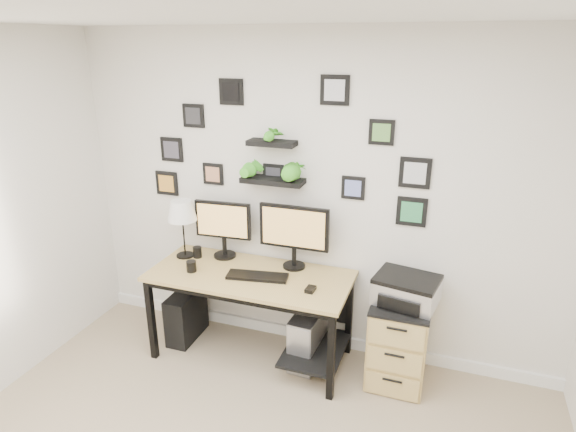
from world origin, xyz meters
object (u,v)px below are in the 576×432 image
at_px(monitor_right, 294,232).
at_px(file_cabinet, 399,341).
at_px(pc_tower_black, 186,315).
at_px(mug, 191,266).
at_px(table_lamp, 182,212).
at_px(monitor_left, 223,225).
at_px(desk, 256,287).
at_px(pc_tower_grey, 308,337).
at_px(printer, 406,290).

height_order(monitor_right, file_cabinet, monitor_right).
height_order(monitor_right, pc_tower_black, monitor_right).
relative_size(mug, file_cabinet, 0.13).
xyz_separation_m(table_lamp, mug, (0.20, -0.24, -0.36)).
xyz_separation_m(monitor_right, table_lamp, (-0.95, -0.10, 0.09)).
height_order(pc_tower_black, file_cabinet, file_cabinet).
relative_size(table_lamp, pc_tower_black, 1.15).
relative_size(monitor_left, table_lamp, 0.99).
xyz_separation_m(desk, mug, (-0.49, -0.14, 0.17)).
bearing_deg(file_cabinet, mug, -172.96).
relative_size(monitor_right, pc_tower_black, 1.31).
height_order(monitor_left, pc_tower_black, monitor_left).
distance_m(monitor_right, pc_tower_black, 1.27).
distance_m(table_lamp, mug, 0.47).
bearing_deg(pc_tower_grey, pc_tower_black, -179.00).
bearing_deg(pc_tower_grey, table_lamp, 176.88).
bearing_deg(monitor_right, monitor_left, 179.93).
height_order(file_cabinet, printer, printer).
distance_m(table_lamp, printer, 1.89).
relative_size(table_lamp, printer, 1.00).
distance_m(pc_tower_grey, printer, 0.91).
height_order(monitor_right, mug, monitor_right).
xyz_separation_m(monitor_left, file_cabinet, (1.51, -0.14, -0.70)).
bearing_deg(pc_tower_grey, monitor_left, 168.78).
relative_size(mug, pc_tower_black, 0.20).
bearing_deg(desk, file_cabinet, 2.91).
bearing_deg(printer, monitor_right, 172.25).
bearing_deg(monitor_right, mug, -155.77).
bearing_deg(table_lamp, file_cabinet, -1.19).
bearing_deg(printer, mug, -172.68).
bearing_deg(printer, table_lamp, 179.16).
relative_size(monitor_left, printer, 0.98).
relative_size(pc_tower_grey, printer, 0.93).
distance_m(monitor_right, file_cabinet, 1.16).
height_order(monitor_left, mug, monitor_left).
bearing_deg(file_cabinet, printer, 28.24).
relative_size(desk, monitor_right, 2.82).
distance_m(monitor_left, pc_tower_black, 0.90).
relative_size(table_lamp, pc_tower_grey, 1.07).
bearing_deg(desk, printer, 3.40).
distance_m(monitor_left, printer, 1.56).
height_order(table_lamp, pc_tower_black, table_lamp).
xyz_separation_m(pc_tower_black, pc_tower_grey, (1.11, 0.02, 0.01)).
bearing_deg(file_cabinet, pc_tower_grey, -178.12).
distance_m(monitor_left, monitor_right, 0.62).
xyz_separation_m(desk, printer, (1.16, 0.07, 0.15)).
bearing_deg(monitor_right, file_cabinet, -8.61).
bearing_deg(monitor_right, pc_tower_grey, -41.64).
bearing_deg(desk, monitor_right, 37.20).
bearing_deg(monitor_left, table_lamp, -163.32).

